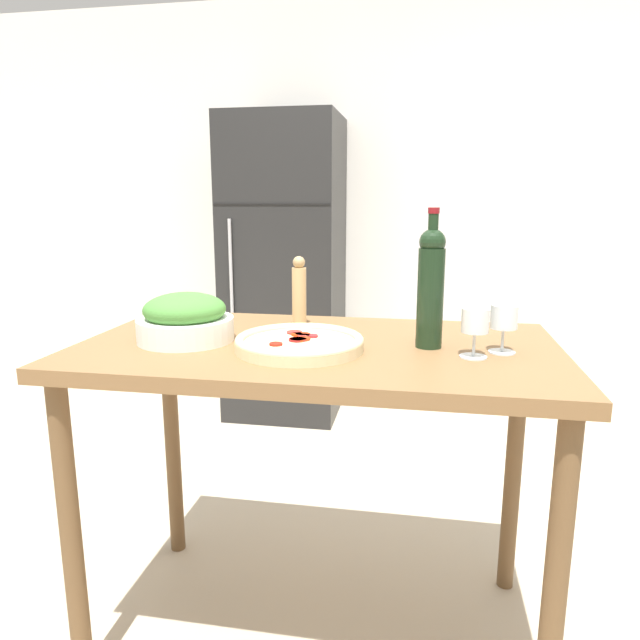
% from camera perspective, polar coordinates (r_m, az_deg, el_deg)
% --- Properties ---
extents(ground_plane, '(14.00, 14.00, 0.00)m').
position_cam_1_polar(ground_plane, '(2.10, -0.21, -28.33)').
color(ground_plane, '#BCAD93').
extents(wall_back, '(6.40, 0.06, 2.60)m').
position_cam_1_polar(wall_back, '(3.83, 5.98, 11.08)').
color(wall_back, silver).
rests_on(wall_back, ground_plane).
extents(refrigerator, '(0.69, 0.64, 1.85)m').
position_cam_1_polar(refrigerator, '(3.60, -3.55, 5.07)').
color(refrigerator, black).
rests_on(refrigerator, ground_plane).
extents(prep_counter, '(1.37, 0.77, 0.95)m').
position_cam_1_polar(prep_counter, '(1.68, -0.23, -6.23)').
color(prep_counter, brown).
rests_on(prep_counter, ground_plane).
extents(wine_bottle, '(0.07, 0.07, 0.39)m').
position_cam_1_polar(wine_bottle, '(1.60, 11.02, 3.45)').
color(wine_bottle, black).
rests_on(wine_bottle, prep_counter).
extents(wine_glass_near, '(0.07, 0.07, 0.13)m').
position_cam_1_polar(wine_glass_near, '(1.54, 15.25, -0.38)').
color(wine_glass_near, silver).
rests_on(wine_glass_near, prep_counter).
extents(wine_glass_far, '(0.07, 0.07, 0.13)m').
position_cam_1_polar(wine_glass_far, '(1.60, 17.92, 0.02)').
color(wine_glass_far, silver).
rests_on(wine_glass_far, prep_counter).
extents(pepper_mill, '(0.05, 0.05, 0.23)m').
position_cam_1_polar(pepper_mill, '(1.86, -2.10, 2.77)').
color(pepper_mill, tan).
rests_on(pepper_mill, prep_counter).
extents(salad_bowl, '(0.28, 0.28, 0.14)m').
position_cam_1_polar(salad_bowl, '(1.71, -13.33, 0.08)').
color(salad_bowl, white).
rests_on(salad_bowl, prep_counter).
extents(homemade_pizza, '(0.36, 0.36, 0.04)m').
position_cam_1_polar(homemade_pizza, '(1.57, -2.07, -2.28)').
color(homemade_pizza, beige).
rests_on(homemade_pizza, prep_counter).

